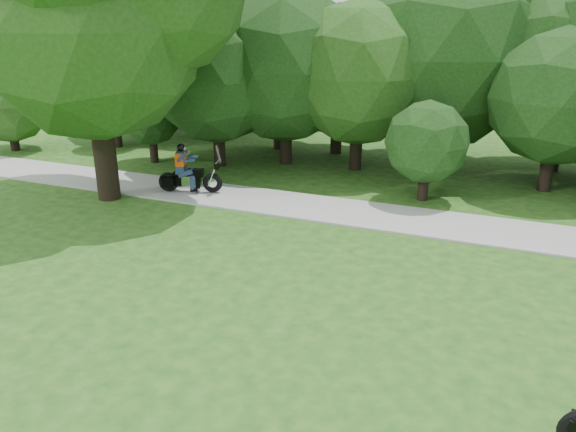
% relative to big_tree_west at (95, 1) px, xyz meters
% --- Properties ---
extents(ground, '(100.00, 100.00, 0.00)m').
position_rel_big_tree_west_xyz_m(ground, '(10.54, -6.85, -5.76)').
color(ground, '#1E4D16').
rests_on(ground, ground).
extents(walkway, '(60.00, 2.20, 0.06)m').
position_rel_big_tree_west_xyz_m(walkway, '(10.54, 1.15, -5.73)').
color(walkway, '#A5A59F').
rests_on(walkway, ground).
extents(tree_line, '(41.36, 12.71, 7.74)m').
position_rel_big_tree_west_xyz_m(tree_line, '(10.30, 7.58, -2.08)').
color(tree_line, black).
rests_on(tree_line, ground).
extents(big_tree_west, '(8.64, 6.56, 9.96)m').
position_rel_big_tree_west_xyz_m(big_tree_west, '(0.00, 0.00, 0.00)').
color(big_tree_west, black).
rests_on(big_tree_west, ground).
extents(touring_motorcycle, '(2.01, 1.09, 1.57)m').
position_rel_big_tree_west_xyz_m(touring_motorcycle, '(2.02, 0.97, -5.13)').
color(touring_motorcycle, black).
rests_on(touring_motorcycle, walkway).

